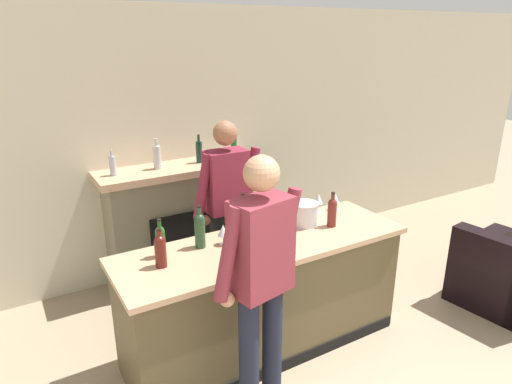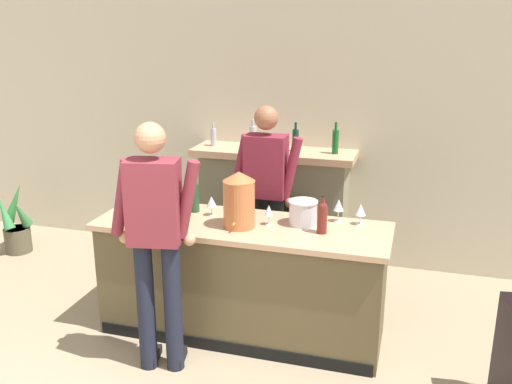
{
  "view_description": "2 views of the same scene",
  "coord_description": "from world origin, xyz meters",
  "px_view_note": "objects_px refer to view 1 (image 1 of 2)",
  "views": [
    {
      "loc": [
        -1.44,
        -0.44,
        2.48
      ],
      "look_at": [
        0.45,
        2.75,
        1.18
      ],
      "focal_mm": 32.0,
      "sensor_mm": 36.0,
      "label": 1
    },
    {
      "loc": [
        1.53,
        -1.73,
        2.5
      ],
      "look_at": [
        0.33,
        2.39,
        1.19
      ],
      "focal_mm": 40.0,
      "sensor_mm": 36.0,
      "label": 2
    }
  ],
  "objects_px": {
    "armchair_black": "(505,278)",
    "wine_glass_front_left": "(285,221)",
    "fireplace_stone": "(182,221)",
    "wine_bottle_merlot_tall": "(200,229)",
    "wine_glass_near_bucket": "(223,231)",
    "wine_glass_mid_counter": "(318,199)",
    "ice_bucket_steel": "(305,214)",
    "wine_bottle_port_short": "(160,249)",
    "wine_bottle_burgundy_dark": "(160,240)",
    "wine_bottle_cabernet_heavy": "(332,211)",
    "person_customer": "(261,285)",
    "copper_dispenser": "(270,218)",
    "wine_glass_back_row": "(335,198)",
    "wine_bottle_rose_blush": "(243,214)",
    "person_bartender": "(227,210)"
  },
  "relations": [
    {
      "from": "armchair_black",
      "to": "wine_glass_front_left",
      "type": "height_order",
      "value": "wine_glass_front_left"
    },
    {
      "from": "fireplace_stone",
      "to": "wine_bottle_merlot_tall",
      "type": "xyz_separation_m",
      "value": [
        -0.35,
        -1.28,
        0.48
      ]
    },
    {
      "from": "wine_glass_near_bucket",
      "to": "wine_glass_mid_counter",
      "type": "distance_m",
      "value": 1.02
    },
    {
      "from": "ice_bucket_steel",
      "to": "wine_bottle_port_short",
      "type": "height_order",
      "value": "wine_bottle_port_short"
    },
    {
      "from": "wine_bottle_burgundy_dark",
      "to": "wine_bottle_cabernet_heavy",
      "type": "xyz_separation_m",
      "value": [
        1.4,
        -0.2,
        0.0
      ]
    },
    {
      "from": "wine_glass_front_left",
      "to": "wine_glass_mid_counter",
      "type": "height_order",
      "value": "wine_glass_mid_counter"
    },
    {
      "from": "fireplace_stone",
      "to": "armchair_black",
      "type": "bearing_deg",
      "value": -40.64
    },
    {
      "from": "person_customer",
      "to": "wine_glass_front_left",
      "type": "xyz_separation_m",
      "value": [
        0.63,
        0.68,
        0.04
      ]
    },
    {
      "from": "fireplace_stone",
      "to": "wine_bottle_cabernet_heavy",
      "type": "bearing_deg",
      "value": -62.99
    },
    {
      "from": "wine_bottle_cabernet_heavy",
      "to": "wine_glass_near_bucket",
      "type": "bearing_deg",
      "value": 171.14
    },
    {
      "from": "wine_bottle_merlot_tall",
      "to": "wine_bottle_burgundy_dark",
      "type": "distance_m",
      "value": 0.3
    },
    {
      "from": "copper_dispenser",
      "to": "wine_bottle_merlot_tall",
      "type": "xyz_separation_m",
      "value": [
        -0.47,
        0.24,
        -0.07
      ]
    },
    {
      "from": "wine_glass_back_row",
      "to": "wine_bottle_cabernet_heavy",
      "type": "bearing_deg",
      "value": -133.54
    },
    {
      "from": "copper_dispenser",
      "to": "wine_bottle_cabernet_heavy",
      "type": "xyz_separation_m",
      "value": [
        0.63,
        0.05,
        -0.09
      ]
    },
    {
      "from": "armchair_black",
      "to": "wine_glass_front_left",
      "type": "distance_m",
      "value": 2.35
    },
    {
      "from": "wine_glass_mid_counter",
      "to": "person_customer",
      "type": "bearing_deg",
      "value": -141.71
    },
    {
      "from": "wine_glass_front_left",
      "to": "wine_glass_near_bucket",
      "type": "bearing_deg",
      "value": 170.69
    },
    {
      "from": "copper_dispenser",
      "to": "wine_glass_mid_counter",
      "type": "xyz_separation_m",
      "value": [
        0.71,
        0.33,
        -0.09
      ]
    },
    {
      "from": "copper_dispenser",
      "to": "wine_bottle_burgundy_dark",
      "type": "distance_m",
      "value": 0.81
    },
    {
      "from": "armchair_black",
      "to": "wine_bottle_rose_blush",
      "type": "height_order",
      "value": "wine_bottle_rose_blush"
    },
    {
      "from": "fireplace_stone",
      "to": "wine_bottle_burgundy_dark",
      "type": "bearing_deg",
      "value": -116.97
    },
    {
      "from": "armchair_black",
      "to": "person_bartender",
      "type": "bearing_deg",
      "value": 150.7
    },
    {
      "from": "person_bartender",
      "to": "wine_glass_near_bucket",
      "type": "height_order",
      "value": "person_bartender"
    },
    {
      "from": "wine_bottle_cabernet_heavy",
      "to": "wine_glass_mid_counter",
      "type": "distance_m",
      "value": 0.3
    },
    {
      "from": "wine_glass_mid_counter",
      "to": "person_bartender",
      "type": "bearing_deg",
      "value": 150.5
    },
    {
      "from": "person_bartender",
      "to": "wine_glass_near_bucket",
      "type": "bearing_deg",
      "value": -119.82
    },
    {
      "from": "wine_bottle_rose_blush",
      "to": "person_customer",
      "type": "bearing_deg",
      "value": -112.98
    },
    {
      "from": "armchair_black",
      "to": "person_bartender",
      "type": "xyz_separation_m",
      "value": [
        -2.3,
        1.29,
        0.72
      ]
    },
    {
      "from": "wine_bottle_burgundy_dark",
      "to": "wine_glass_back_row",
      "type": "bearing_deg",
      "value": 2.42
    },
    {
      "from": "ice_bucket_steel",
      "to": "wine_glass_mid_counter",
      "type": "relative_size",
      "value": 1.25
    },
    {
      "from": "wine_bottle_port_short",
      "to": "wine_bottle_rose_blush",
      "type": "bearing_deg",
      "value": 16.17
    },
    {
      "from": "fireplace_stone",
      "to": "person_bartender",
      "type": "bearing_deg",
      "value": -80.74
    },
    {
      "from": "wine_bottle_rose_blush",
      "to": "wine_glass_back_row",
      "type": "bearing_deg",
      "value": -0.81
    },
    {
      "from": "wine_glass_near_bucket",
      "to": "ice_bucket_steel",
      "type": "bearing_deg",
      "value": -0.19
    },
    {
      "from": "armchair_black",
      "to": "wine_bottle_cabernet_heavy",
      "type": "xyz_separation_m",
      "value": [
        -1.67,
        0.61,
        0.82
      ]
    },
    {
      "from": "person_customer",
      "to": "wine_glass_front_left",
      "type": "distance_m",
      "value": 0.93
    },
    {
      "from": "armchair_black",
      "to": "wine_bottle_burgundy_dark",
      "type": "bearing_deg",
      "value": 165.39
    },
    {
      "from": "person_customer",
      "to": "wine_glass_back_row",
      "type": "xyz_separation_m",
      "value": [
        1.32,
        0.88,
        0.04
      ]
    },
    {
      "from": "ice_bucket_steel",
      "to": "wine_bottle_cabernet_heavy",
      "type": "distance_m",
      "value": 0.23
    },
    {
      "from": "fireplace_stone",
      "to": "wine_glass_near_bucket",
      "type": "height_order",
      "value": "fireplace_stone"
    },
    {
      "from": "armchair_black",
      "to": "person_bartender",
      "type": "distance_m",
      "value": 2.73
    },
    {
      "from": "person_customer",
      "to": "person_bartender",
      "type": "relative_size",
      "value": 1.03
    },
    {
      "from": "wine_bottle_cabernet_heavy",
      "to": "wine_bottle_port_short",
      "type": "bearing_deg",
      "value": 177.78
    },
    {
      "from": "armchair_black",
      "to": "person_bartender",
      "type": "height_order",
      "value": "person_bartender"
    },
    {
      "from": "fireplace_stone",
      "to": "wine_glass_mid_counter",
      "type": "height_order",
      "value": "fireplace_stone"
    },
    {
      "from": "person_customer",
      "to": "wine_glass_front_left",
      "type": "height_order",
      "value": "person_customer"
    },
    {
      "from": "person_customer",
      "to": "wine_bottle_burgundy_dark",
      "type": "height_order",
      "value": "person_customer"
    },
    {
      "from": "wine_bottle_cabernet_heavy",
      "to": "wine_glass_back_row",
      "type": "height_order",
      "value": "wine_bottle_cabernet_heavy"
    },
    {
      "from": "ice_bucket_steel",
      "to": "wine_bottle_rose_blush",
      "type": "relative_size",
      "value": 0.7
    },
    {
      "from": "wine_bottle_burgundy_dark",
      "to": "wine_glass_back_row",
      "type": "xyz_separation_m",
      "value": [
        1.66,
        0.07,
        -0.01
      ]
    }
  ]
}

